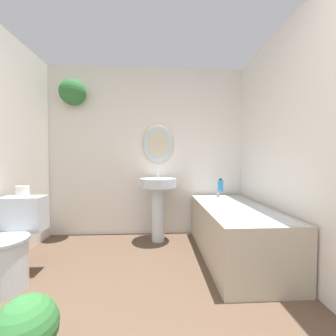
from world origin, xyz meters
TOP-DOWN VIEW (x-y plane):
  - wall_back at (-0.09, 2.79)m, footprint 2.88×0.34m
  - wall_right at (1.41, 1.39)m, footprint 0.06×2.89m
  - toilet at (-1.12, 1.59)m, footprint 0.39×0.57m
  - pedestal_sink at (0.15, 2.49)m, footprint 0.48×0.48m
  - bathtub at (1.00, 1.99)m, footprint 0.72×1.46m
  - shampoo_bottle at (1.02, 2.57)m, footprint 0.07×0.07m
  - potted_plant at (-0.49, 0.76)m, footprint 0.30×0.30m
  - toilet_paper_roll at (-1.12, 1.78)m, footprint 0.11×0.11m

SIDE VIEW (x-z plane):
  - potted_plant at x=-0.49m, z-range 0.03..0.45m
  - bathtub at x=1.00m, z-range -0.03..0.62m
  - toilet at x=-1.12m, z-range -0.04..0.69m
  - pedestal_sink at x=0.15m, z-range 0.13..1.06m
  - shampoo_bottle at x=1.02m, z-range 0.64..0.81m
  - toilet_paper_roll at x=-1.12m, z-range 0.73..0.83m
  - wall_right at x=1.41m, z-range 0.00..2.40m
  - wall_back at x=-0.09m, z-range 0.08..2.48m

